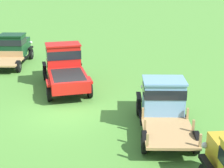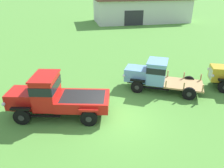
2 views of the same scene
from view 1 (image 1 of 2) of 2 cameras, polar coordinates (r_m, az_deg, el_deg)
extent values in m
plane|color=#518E38|center=(16.02, -7.54, -4.49)|extent=(240.00, 240.00, 0.00)
cylinder|color=black|center=(25.97, -17.15, 4.83)|extent=(0.76, 0.54, 0.76)
cylinder|color=#2D2D2D|center=(26.01, -17.38, 4.82)|extent=(0.25, 0.16, 0.27)
cylinder|color=black|center=(25.47, -13.31, 4.90)|extent=(0.76, 0.54, 0.76)
cylinder|color=#2D2D2D|center=(25.45, -13.07, 4.90)|extent=(0.25, 0.16, 0.27)
cylinder|color=black|center=(22.42, -15.29, 2.85)|extent=(0.76, 0.54, 0.76)
cylinder|color=#2D2D2D|center=(22.38, -15.02, 2.85)|extent=(0.25, 0.16, 0.27)
cube|color=black|center=(24.33, -16.19, 4.20)|extent=(4.62, 3.15, 0.12)
cube|color=#0F381E|center=(25.82, -15.21, 6.27)|extent=(2.09, 1.92, 0.90)
cube|color=silver|center=(26.60, -14.73, 6.57)|extent=(0.53, 0.89, 0.67)
sphere|color=silver|center=(26.78, -16.12, 6.67)|extent=(0.20, 0.20, 0.20)
sphere|color=silver|center=(26.42, -13.32, 6.75)|extent=(0.20, 0.20, 0.20)
cube|color=black|center=(25.88, -17.24, 5.75)|extent=(0.86, 0.60, 0.12)
cube|color=black|center=(25.38, -13.39, 5.84)|extent=(0.86, 0.60, 0.12)
cube|color=#0F381E|center=(24.38, -16.19, 6.10)|extent=(1.87, 1.99, 1.43)
cube|color=black|center=(24.31, -16.26, 6.84)|extent=(1.93, 2.04, 0.40)
cube|color=#0F381E|center=(24.23, -16.36, 7.84)|extent=(2.02, 2.11, 0.08)
cube|color=black|center=(24.71, -18.06, 4.19)|extent=(1.62, 0.98, 0.05)
cube|color=black|center=(24.19, -14.12, 4.25)|extent=(1.62, 0.98, 0.05)
cube|color=tan|center=(22.93, -17.26, 3.51)|extent=(2.79, 2.65, 0.10)
cube|color=tan|center=(23.84, -16.56, 4.72)|extent=(0.89, 1.52, 0.44)
cylinder|color=black|center=(20.50, -11.10, 1.86)|extent=(0.90, 0.40, 0.88)
cylinder|color=#2D2D2D|center=(20.49, -11.42, 1.84)|extent=(0.31, 0.10, 0.31)
cylinder|color=black|center=(20.68, -5.47, 2.29)|extent=(0.90, 0.40, 0.88)
cylinder|color=#2D2D2D|center=(20.69, -5.16, 2.31)|extent=(0.31, 0.10, 0.31)
cylinder|color=black|center=(17.21, -10.43, -1.40)|extent=(0.90, 0.40, 0.88)
cylinder|color=#2D2D2D|center=(17.20, -10.80, -1.43)|extent=(0.31, 0.10, 0.31)
cylinder|color=black|center=(17.42, -3.74, -0.86)|extent=(0.90, 0.40, 0.88)
cylinder|color=#2D2D2D|center=(17.44, -3.38, -0.83)|extent=(0.31, 0.10, 0.31)
cube|color=black|center=(18.89, -7.74, 0.86)|extent=(5.12, 2.30, 0.12)
cube|color=red|center=(20.63, -8.42, 3.76)|extent=(1.82, 1.75, 0.85)
cube|color=silver|center=(21.34, -8.61, 4.14)|extent=(0.33, 1.10, 0.64)
sphere|color=silver|center=(21.28, -10.67, 4.17)|extent=(0.20, 0.20, 0.20)
sphere|color=silver|center=(21.41, -6.59, 4.46)|extent=(0.20, 0.20, 0.20)
cube|color=black|center=(20.36, -11.19, 3.18)|extent=(1.03, 0.44, 0.12)
cube|color=black|center=(20.54, -5.51, 3.60)|extent=(1.03, 0.44, 0.12)
cube|color=red|center=(19.24, -8.07, 3.97)|extent=(1.53, 2.01, 1.68)
cube|color=black|center=(19.15, -8.12, 5.07)|extent=(1.58, 2.06, 0.47)
cube|color=red|center=(19.04, -8.19, 6.54)|extent=(1.66, 2.12, 0.08)
cube|color=black|center=(19.32, -10.85, 1.03)|extent=(1.56, 0.52, 0.05)
cube|color=black|center=(19.51, -5.00, 1.48)|extent=(1.56, 0.52, 0.05)
cube|color=red|center=(17.53, -7.29, 0.65)|extent=(3.15, 2.49, 0.58)
cube|color=black|center=(17.46, -7.33, 1.46)|extent=(2.65, 2.11, 0.06)
cube|color=red|center=(17.04, -10.52, 0.15)|extent=(0.99, 0.43, 0.12)
cube|color=red|center=(17.26, -3.78, 0.67)|extent=(0.99, 0.43, 0.12)
cylinder|color=black|center=(15.36, 4.46, -3.74)|extent=(0.81, 0.55, 0.83)
cylinder|color=#2D2D2D|center=(15.36, 4.09, -3.74)|extent=(0.27, 0.17, 0.29)
cylinder|color=black|center=(15.59, 11.23, -3.72)|extent=(0.81, 0.55, 0.83)
cylinder|color=#2D2D2D|center=(15.60, 11.59, -3.72)|extent=(0.27, 0.17, 0.29)
cylinder|color=black|center=(12.40, 5.35, -9.57)|extent=(0.81, 0.55, 0.83)
cylinder|color=#2D2D2D|center=(12.40, 4.88, -9.57)|extent=(0.27, 0.17, 0.29)
cylinder|color=black|center=(12.68, 13.76, -9.40)|extent=(0.81, 0.55, 0.83)
cylinder|color=#2D2D2D|center=(12.70, 14.21, -9.39)|extent=(0.27, 0.17, 0.29)
cube|color=black|center=(13.99, 8.62, -5.90)|extent=(4.62, 3.16, 0.12)
cube|color=#70A3D1|center=(15.45, 7.87, -1.46)|extent=(1.95, 1.86, 0.86)
cube|color=silver|center=(16.15, 7.56, -0.70)|extent=(0.54, 0.91, 0.65)
sphere|color=silver|center=(16.07, 5.13, -0.46)|extent=(0.20, 0.20, 0.20)
sphere|color=silver|center=(16.23, 9.99, -0.48)|extent=(0.20, 0.20, 0.20)
cube|color=black|center=(15.19, 4.50, -2.11)|extent=(0.94, 0.64, 0.12)
cube|color=black|center=(15.42, 11.34, -2.12)|extent=(0.94, 0.64, 0.12)
cube|color=#70A3D1|center=(14.11, 8.54, -2.29)|extent=(1.80, 1.98, 1.42)
cube|color=black|center=(14.00, 8.60, -1.07)|extent=(1.86, 2.03, 0.40)
cube|color=#70A3D1|center=(13.86, 8.69, 0.60)|extent=(1.94, 2.10, 0.08)
cube|color=black|center=(14.21, 4.83, -5.42)|extent=(1.50, 0.91, 0.05)
cube|color=black|center=(14.45, 12.00, -5.37)|extent=(1.50, 0.91, 0.05)
cube|color=tan|center=(12.74, 9.41, -7.98)|extent=(3.02, 2.78, 0.10)
cube|color=tan|center=(13.51, 5.15, -4.86)|extent=(0.11, 0.11, 0.46)
cube|color=tan|center=(13.75, 12.45, -4.81)|extent=(0.11, 0.11, 0.46)
cube|color=tan|center=(12.52, 5.50, -6.88)|extent=(0.11, 0.11, 0.46)
cube|color=tan|center=(12.78, 13.38, -6.78)|extent=(0.11, 0.11, 0.46)
cube|color=tan|center=(11.54, 5.91, -9.24)|extent=(0.11, 0.11, 0.46)
cube|color=tan|center=(11.82, 14.47, -9.06)|extent=(0.11, 0.11, 0.46)
cube|color=silver|center=(11.37, 18.12, -9.86)|extent=(0.40, 0.86, 0.73)
sphere|color=silver|center=(11.12, 15.16, -9.80)|extent=(0.20, 0.20, 0.20)
cube|color=black|center=(10.47, 15.56, -12.79)|extent=(1.01, 0.57, 0.12)
camera|label=2|loc=(16.93, -45.87, 15.08)|focal=35.00mm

